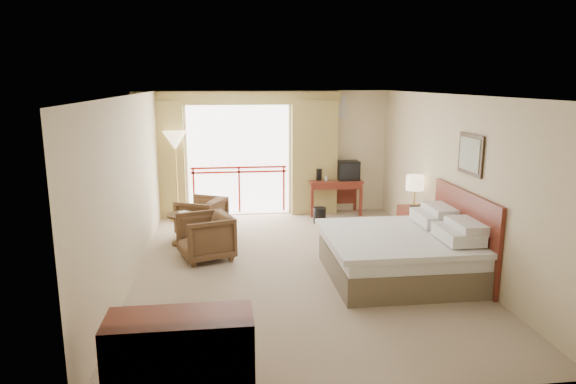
{
  "coord_description": "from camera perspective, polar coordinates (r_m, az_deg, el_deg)",
  "views": [
    {
      "loc": [
        -1.12,
        -7.66,
        2.91
      ],
      "look_at": [
        -0.1,
        0.4,
        1.14
      ],
      "focal_mm": 32.0,
      "sensor_mm": 36.0,
      "label": 1
    }
  ],
  "objects": [
    {
      "name": "floor",
      "position": [
        8.27,
        1.05,
        -8.32
      ],
      "size": [
        7.0,
        7.0,
        0.0
      ],
      "primitive_type": "plane",
      "color": "gray",
      "rests_on": "ground"
    },
    {
      "name": "ceiling",
      "position": [
        7.75,
        1.13,
        10.73
      ],
      "size": [
        7.0,
        7.0,
        0.0
      ],
      "primitive_type": "plane",
      "rotation": [
        3.14,
        0.0,
        0.0
      ],
      "color": "white",
      "rests_on": "wall_back"
    },
    {
      "name": "wall_back",
      "position": [
        11.32,
        -1.46,
        4.35
      ],
      "size": [
        5.0,
        0.0,
        5.0
      ],
      "primitive_type": "plane",
      "rotation": [
        1.57,
        0.0,
        0.0
      ],
      "color": "beige",
      "rests_on": "ground"
    },
    {
      "name": "wall_front",
      "position": [
        4.58,
        7.43,
        -7.71
      ],
      "size": [
        5.0,
        0.0,
        5.0
      ],
      "primitive_type": "plane",
      "rotation": [
        -1.57,
        0.0,
        0.0
      ],
      "color": "beige",
      "rests_on": "ground"
    },
    {
      "name": "wall_left",
      "position": [
        7.94,
        -17.07,
        0.4
      ],
      "size": [
        0.0,
        7.0,
        7.0
      ],
      "primitive_type": "plane",
      "rotation": [
        1.57,
        0.0,
        1.57
      ],
      "color": "beige",
      "rests_on": "ground"
    },
    {
      "name": "wall_right",
      "position": [
        8.61,
        17.78,
        1.26
      ],
      "size": [
        0.0,
        7.0,
        7.0
      ],
      "primitive_type": "plane",
      "rotation": [
        1.57,
        0.0,
        -1.57
      ],
      "color": "beige",
      "rests_on": "ground"
    },
    {
      "name": "balcony_door",
      "position": [
        11.28,
        -5.5,
        3.5
      ],
      "size": [
        2.4,
        0.0,
        2.4
      ],
      "primitive_type": "plane",
      "rotation": [
        1.57,
        0.0,
        0.0
      ],
      "color": "white",
      "rests_on": "wall_back"
    },
    {
      "name": "balcony_railing",
      "position": [
        11.32,
        -5.46,
        1.54
      ],
      "size": [
        2.09,
        0.03,
        1.02
      ],
      "color": "#A41C0E",
      "rests_on": "wall_back"
    },
    {
      "name": "curtain_left",
      "position": [
        11.22,
        -13.96,
        3.4
      ],
      "size": [
        1.0,
        0.26,
        2.5
      ],
      "primitive_type": "cube",
      "color": "olive",
      "rests_on": "wall_back"
    },
    {
      "name": "curtain_right",
      "position": [
        11.31,
        2.92,
        3.82
      ],
      "size": [
        1.0,
        0.26,
        2.5
      ],
      "primitive_type": "cube",
      "color": "olive",
      "rests_on": "wall_back"
    },
    {
      "name": "valance",
      "position": [
        11.05,
        -5.63,
        10.35
      ],
      "size": [
        4.4,
        0.22,
        0.28
      ],
      "primitive_type": "cube",
      "color": "olive",
      "rests_on": "wall_back"
    },
    {
      "name": "hvac_vent",
      "position": [
        11.4,
        5.13,
        9.41
      ],
      "size": [
        0.5,
        0.04,
        0.5
      ],
      "primitive_type": "cube",
      "color": "silver",
      "rests_on": "wall_back"
    },
    {
      "name": "bed",
      "position": [
        7.94,
        12.51,
        -6.62
      ],
      "size": [
        2.13,
        2.06,
        0.97
      ],
      "color": "brown",
      "rests_on": "floor"
    },
    {
      "name": "headboard",
      "position": [
        8.23,
        18.95,
        -4.34
      ],
      "size": [
        0.06,
        2.1,
        1.3
      ],
      "primitive_type": "cube",
      "color": "#592019",
      "rests_on": "wall_right"
    },
    {
      "name": "framed_art",
      "position": [
        7.99,
        19.62,
        3.95
      ],
      "size": [
        0.04,
        0.72,
        0.6
      ],
      "color": "black",
      "rests_on": "wall_right"
    },
    {
      "name": "nightstand",
      "position": [
        9.62,
        13.81,
        -3.63
      ],
      "size": [
        0.48,
        0.57,
        0.66
      ],
      "primitive_type": "cube",
      "rotation": [
        0.0,
        0.0,
        0.04
      ],
      "color": "#592019",
      "rests_on": "floor"
    },
    {
      "name": "table_lamp",
      "position": [
        9.49,
        13.93,
        0.94
      ],
      "size": [
        0.32,
        0.32,
        0.56
      ],
      "rotation": [
        0.0,
        0.0,
        0.33
      ],
      "color": "tan",
      "rests_on": "nightstand"
    },
    {
      "name": "phone",
      "position": [
        9.37,
        13.96,
        -1.71
      ],
      "size": [
        0.18,
        0.15,
        0.08
      ],
      "primitive_type": "cube",
      "rotation": [
        0.0,
        0.0,
        -0.11
      ],
      "color": "black",
      "rests_on": "nightstand"
    },
    {
      "name": "desk",
      "position": [
        11.43,
        5.12,
        0.56
      ],
      "size": [
        1.18,
        0.57,
        0.77
      ],
      "rotation": [
        0.0,
        0.0,
        0.03
      ],
      "color": "#592019",
      "rests_on": "floor"
    },
    {
      "name": "tv",
      "position": [
        11.37,
        6.7,
        2.4
      ],
      "size": [
        0.47,
        0.37,
        0.42
      ],
      "rotation": [
        0.0,
        0.0,
        0.08
      ],
      "color": "black",
      "rests_on": "desk"
    },
    {
      "name": "coffee_maker",
      "position": [
        11.26,
        3.47,
        1.94
      ],
      "size": [
        0.13,
        0.13,
        0.26
      ],
      "primitive_type": "cylinder",
      "rotation": [
        0.0,
        0.0,
        0.05
      ],
      "color": "black",
      "rests_on": "desk"
    },
    {
      "name": "cup",
      "position": [
        11.25,
        4.26,
        1.5
      ],
      "size": [
        0.08,
        0.08,
        0.1
      ],
      "primitive_type": "cylinder",
      "rotation": [
        0.0,
        0.0,
        -0.25
      ],
      "color": "white",
      "rests_on": "desk"
    },
    {
      "name": "wastebasket",
      "position": [
        10.7,
        3.53,
        -2.61
      ],
      "size": [
        0.31,
        0.31,
        0.33
      ],
      "primitive_type": "cylinder",
      "rotation": [
        0.0,
        0.0,
        0.21
      ],
      "color": "black",
      "rests_on": "floor"
    },
    {
      "name": "armchair_far",
      "position": [
        10.09,
        -9.5,
        -4.65
      ],
      "size": [
        1.06,
        1.05,
        0.72
      ],
      "primitive_type": "imported",
      "rotation": [
        0.0,
        0.0,
        -2.05
      ],
      "color": "#49311E",
      "rests_on": "floor"
    },
    {
      "name": "armchair_near",
      "position": [
        8.75,
        -9.07,
        -7.3
      ],
      "size": [
        1.04,
        1.03,
        0.76
      ],
      "primitive_type": "imported",
      "rotation": [
        0.0,
        0.0,
        -1.25
      ],
      "color": "#49311E",
      "rests_on": "floor"
    },
    {
      "name": "side_table",
      "position": [
        9.45,
        -11.76,
        -3.47
      ],
      "size": [
        0.52,
        0.52,
        0.56
      ],
      "rotation": [
        0.0,
        0.0,
        -0.04
      ],
      "color": "black",
      "rests_on": "floor"
    },
    {
      "name": "book",
      "position": [
        9.41,
        -11.81,
        -2.4
      ],
      "size": [
        0.27,
        0.27,
        0.02
      ],
      "primitive_type": "imported",
      "rotation": [
        0.0,
        0.0,
        0.68
      ],
      "color": "white",
      "rests_on": "side_table"
    },
    {
      "name": "floor_lamp",
      "position": [
        10.87,
        -12.46,
        5.23
      ],
      "size": [
        0.48,
        0.48,
        1.9
      ],
      "rotation": [
        0.0,
        0.0,
        0.17
      ],
      "color": "tan",
      "rests_on": "floor"
    },
    {
      "name": "dresser",
      "position": [
        4.95,
        -11.79,
        -17.95
      ],
      "size": [
        1.31,
        0.56,
        0.87
      ],
      "rotation": [
        0.0,
        0.0,
        -0.07
      ],
      "color": "#592019",
      "rests_on": "floor"
    }
  ]
}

